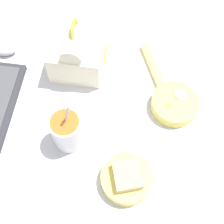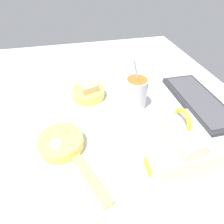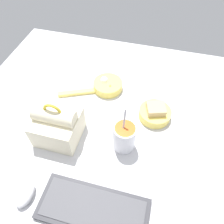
{
  "view_description": "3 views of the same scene",
  "coord_description": "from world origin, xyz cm",
  "px_view_note": "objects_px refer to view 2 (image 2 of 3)",
  "views": [
    {
      "loc": [
        -30.89,
        -5.01,
        81.99
      ],
      "look_at": [
        5.96,
        0.09,
        7.0
      ],
      "focal_mm": 50.0,
      "sensor_mm": 36.0,
      "label": 1
    },
    {
      "loc": [
        47.48,
        -9.25,
        45.77
      ],
      "look_at": [
        5.96,
        0.09,
        7.0
      ],
      "focal_mm": 28.0,
      "sensor_mm": 36.0,
      "label": 2
    },
    {
      "loc": [
        -7.8,
        52.22,
        74.73
      ],
      "look_at": [
        5.96,
        0.09,
        7.0
      ],
      "focal_mm": 35.0,
      "sensor_mm": 36.0,
      "label": 3
    }
  ],
  "objects_px": {
    "soup_cup": "(136,92)",
    "chopstick_case": "(89,177)",
    "keyboard": "(198,100)",
    "bento_bowl_sandwich": "(88,92)",
    "lunch_bag": "(173,144)",
    "bento_bowl_snacks": "(61,142)"
  },
  "relations": [
    {
      "from": "lunch_bag",
      "to": "bento_bowl_snacks",
      "type": "bearing_deg",
      "value": -110.66
    },
    {
      "from": "bento_bowl_sandwich",
      "to": "keyboard",
      "type": "bearing_deg",
      "value": 72.37
    },
    {
      "from": "soup_cup",
      "to": "chopstick_case",
      "type": "bearing_deg",
      "value": -38.76
    },
    {
      "from": "keyboard",
      "to": "chopstick_case",
      "type": "bearing_deg",
      "value": -64.34
    },
    {
      "from": "keyboard",
      "to": "lunch_bag",
      "type": "relative_size",
      "value": 1.86
    },
    {
      "from": "keyboard",
      "to": "bento_bowl_snacks",
      "type": "distance_m",
      "value": 0.54
    },
    {
      "from": "keyboard",
      "to": "chopstick_case",
      "type": "relative_size",
      "value": 1.96
    },
    {
      "from": "lunch_bag",
      "to": "bento_bowl_sandwich",
      "type": "distance_m",
      "value": 0.39
    },
    {
      "from": "chopstick_case",
      "to": "bento_bowl_snacks",
      "type": "bearing_deg",
      "value": -150.97
    },
    {
      "from": "soup_cup",
      "to": "bento_bowl_snacks",
      "type": "distance_m",
      "value": 0.31
    },
    {
      "from": "bento_bowl_snacks",
      "to": "soup_cup",
      "type": "bearing_deg",
      "value": 116.67
    },
    {
      "from": "keyboard",
      "to": "soup_cup",
      "type": "bearing_deg",
      "value": -99.07
    },
    {
      "from": "keyboard",
      "to": "lunch_bag",
      "type": "distance_m",
      "value": 0.32
    },
    {
      "from": "soup_cup",
      "to": "bento_bowl_snacks",
      "type": "relative_size",
      "value": 1.45
    },
    {
      "from": "lunch_bag",
      "to": "soup_cup",
      "type": "distance_m",
      "value": 0.25
    },
    {
      "from": "keyboard",
      "to": "bento_bowl_sandwich",
      "type": "distance_m",
      "value": 0.44
    },
    {
      "from": "keyboard",
      "to": "chopstick_case",
      "type": "xyz_separation_m",
      "value": [
        0.22,
        -0.46,
        -0.0
      ]
    },
    {
      "from": "chopstick_case",
      "to": "lunch_bag",
      "type": "bearing_deg",
      "value": 92.54
    },
    {
      "from": "soup_cup",
      "to": "bento_bowl_snacks",
      "type": "height_order",
      "value": "soup_cup"
    },
    {
      "from": "bento_bowl_sandwich",
      "to": "soup_cup",
      "type": "bearing_deg",
      "value": 61.01
    },
    {
      "from": "lunch_bag",
      "to": "chopstick_case",
      "type": "distance_m",
      "value": 0.24
    },
    {
      "from": "lunch_bag",
      "to": "bento_bowl_sandwich",
      "type": "xyz_separation_m",
      "value": [
        -0.34,
        -0.19,
        -0.04
      ]
    }
  ]
}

